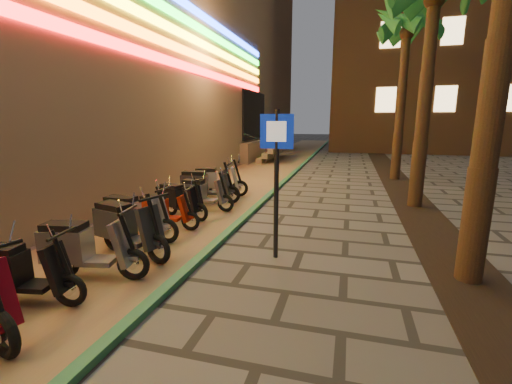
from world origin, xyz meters
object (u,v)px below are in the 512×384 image
(scooter_7, at_px, (133,216))
(scooter_12, at_px, (214,181))
(scooter_4, at_px, (17,272))
(scooter_11, at_px, (203,185))
(pedestrian_sign, at_px, (276,164))
(scooter_8, at_px, (163,210))
(scooter_9, at_px, (179,199))
(scooter_5, at_px, (82,248))
(scooter_10, at_px, (201,193))
(scooter_6, at_px, (125,227))

(scooter_7, distance_m, scooter_12, 4.41)
(scooter_4, height_order, scooter_11, scooter_11)
(pedestrian_sign, xyz_separation_m, scooter_12, (-3.07, 4.56, -1.21))
(pedestrian_sign, height_order, scooter_8, pedestrian_sign)
(scooter_7, relative_size, scooter_9, 1.09)
(scooter_4, xyz_separation_m, scooter_9, (0.05, 4.56, 0.00))
(scooter_5, xyz_separation_m, scooter_11, (-0.26, 5.31, 0.03))
(scooter_10, bearing_deg, scooter_8, -91.26)
(scooter_8, bearing_deg, scooter_5, -90.10)
(scooter_8, height_order, scooter_9, scooter_9)
(scooter_7, bearing_deg, scooter_8, 76.69)
(scooter_7, bearing_deg, scooter_4, -87.56)
(scooter_8, bearing_deg, scooter_6, -87.32)
(scooter_5, xyz_separation_m, scooter_12, (-0.27, 6.24, 0.02))
(pedestrian_sign, xyz_separation_m, scooter_9, (-3.05, 1.99, -1.28))
(scooter_8, distance_m, scooter_11, 2.64)
(pedestrian_sign, height_order, scooter_5, pedestrian_sign)
(scooter_6, height_order, scooter_8, scooter_6)
(scooter_6, distance_m, scooter_11, 4.27)
(scooter_6, distance_m, scooter_9, 2.63)
(pedestrian_sign, height_order, scooter_11, pedestrian_sign)
(pedestrian_sign, bearing_deg, scooter_7, 179.41)
(scooter_7, bearing_deg, scooter_11, 89.57)
(scooter_4, bearing_deg, scooter_5, 62.90)
(scooter_10, relative_size, scooter_12, 0.89)
(scooter_5, height_order, scooter_6, scooter_6)
(scooter_6, bearing_deg, scooter_10, 105.74)
(pedestrian_sign, bearing_deg, scooter_12, 126.18)
(scooter_6, height_order, scooter_9, scooter_6)
(scooter_7, height_order, scooter_11, scooter_11)
(scooter_4, xyz_separation_m, scooter_12, (0.02, 7.13, 0.07))
(scooter_4, bearing_deg, scooter_8, 78.25)
(scooter_5, bearing_deg, scooter_9, 82.62)
(scooter_4, xyz_separation_m, scooter_8, (0.15, 3.57, -0.03))
(scooter_7, xyz_separation_m, scooter_11, (0.09, 3.48, 0.03))
(scooter_5, relative_size, scooter_7, 1.01)
(scooter_5, relative_size, scooter_9, 1.11)
(pedestrian_sign, relative_size, scooter_5, 1.56)
(scooter_5, height_order, scooter_12, scooter_12)
(scooter_9, bearing_deg, scooter_7, -75.55)
(scooter_6, relative_size, scooter_9, 1.15)
(pedestrian_sign, xyz_separation_m, scooter_5, (-2.81, -1.68, -1.23))
(scooter_5, xyz_separation_m, scooter_9, (-0.24, 3.67, -0.05))
(scooter_9, xyz_separation_m, scooter_11, (-0.02, 1.64, 0.08))
(pedestrian_sign, xyz_separation_m, scooter_10, (-2.79, 2.87, -1.28))
(scooter_4, distance_m, scooter_8, 3.58)
(scooter_6, height_order, scooter_12, scooter_6)
(pedestrian_sign, relative_size, scooter_7, 1.58)
(scooter_9, height_order, scooter_10, scooter_9)
(scooter_5, distance_m, scooter_12, 6.25)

